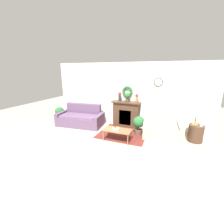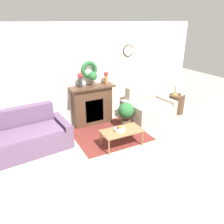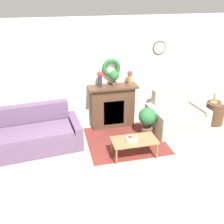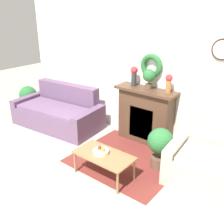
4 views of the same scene
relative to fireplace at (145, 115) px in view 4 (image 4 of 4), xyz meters
name	(u,v)px [view 4 (image 4 of 4)]	position (x,y,z in m)	size (l,w,h in m)	color
ground_plane	(55,201)	(-0.03, -2.33, -0.56)	(16.00, 16.00, 0.00)	#ADA38E
floor_rug	(127,159)	(0.13, -0.80, -0.56)	(1.80, 1.61, 0.01)	maroon
wall_back	(152,73)	(-0.02, 0.21, 0.80)	(6.80, 0.17, 2.70)	white
fireplace	(145,115)	(0.00, 0.00, 0.00)	(1.22, 0.41, 1.11)	#4C3323
couch_left	(59,112)	(-1.92, -0.58, -0.25)	(2.07, 1.17, 0.91)	#604766
loveseat_right	(215,163)	(1.55, -0.47, -0.24)	(1.43, 1.11, 0.95)	#B2A893
coffee_table	(104,157)	(0.13, -1.44, -0.20)	(0.96, 0.51, 0.40)	olive
fruit_bowl	(101,151)	(0.08, -1.44, -0.12)	(0.25, 0.25, 0.11)	beige
vase_on_mantel_left	(134,74)	(-0.30, 0.01, 0.77)	(0.14, 0.14, 0.38)	#2D2D33
vase_on_mantel_right	(169,82)	(0.44, 0.01, 0.75)	(0.13, 0.13, 0.34)	#AD6B38
potted_plant_on_mantel	(149,77)	(0.04, -0.01, 0.79)	(0.23, 0.23, 0.38)	brown
potted_plant_floor_by_couch	(28,96)	(-3.13, -0.53, -0.13)	(0.44, 0.44, 0.69)	brown
potted_plant_floor_by_loveseat	(160,145)	(0.70, -0.66, -0.13)	(0.43, 0.43, 0.72)	brown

